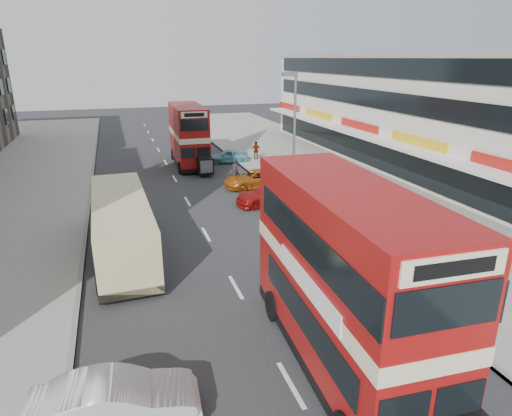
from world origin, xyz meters
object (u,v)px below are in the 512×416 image
object	(u,v)px
car_right_b	(254,179)
pedestrian_far	(256,150)
car_left_front	(115,403)
cyclist	(235,177)
bus_main	(345,278)
car_right_a	(272,194)
street_lamp	(293,128)
coach	(122,224)
car_right_c	(228,156)
bus_second	(189,135)
pedestrian_near	(351,203)

from	to	relation	value
car_right_b	pedestrian_far	distance (m)	8.76
car_left_front	cyclist	size ratio (longest dim) A/B	2.11
bus_main	car_right_a	world-z (taller)	bus_main
street_lamp	car_left_front	xyz separation A→B (m)	(-11.31, -16.00, -4.09)
coach	cyclist	bearing A→B (deg)	48.72
street_lamp	pedestrian_far	bearing A→B (deg)	83.17
bus_main	car_right_a	xyz separation A→B (m)	(3.26, 15.29, -2.18)
coach	car_right_c	bearing A→B (deg)	59.35
car_right_a	cyclist	size ratio (longest dim) A/B	2.35
bus_second	car_left_front	size ratio (longest dim) A/B	2.13
bus_second	pedestrian_far	xyz separation A→B (m)	(6.02, -0.21, -1.66)
car_right_a	cyclist	bearing A→B (deg)	-171.19
street_lamp	bus_second	distance (m)	13.40
coach	pedestrian_near	world-z (taller)	coach
pedestrian_far	car_right_c	bearing A→B (deg)	-172.40
bus_main	pedestrian_near	size ratio (longest dim) A/B	6.20
bus_second	car_right_b	world-z (taller)	bus_second
bus_main	car_right_a	size ratio (longest dim) A/B	2.11
car_right_a	car_right_c	xyz separation A→B (m)	(0.27, 12.26, -0.08)
street_lamp	car_right_b	distance (m)	5.85
car_right_c	pedestrian_far	bearing A→B (deg)	100.21
car_right_a	car_right_b	world-z (taller)	car_right_a
street_lamp	pedestrian_near	size ratio (longest dim) A/B	5.05
bus_main	car_left_front	world-z (taller)	bus_main
car_right_a	pedestrian_near	bearing A→B (deg)	38.19
car_right_b	cyclist	size ratio (longest dim) A/B	2.24
car_right_a	pedestrian_far	bearing A→B (deg)	163.48
car_right_b	street_lamp	bearing A→B (deg)	13.59
street_lamp	car_left_front	bearing A→B (deg)	-125.26
bus_second	pedestrian_near	bearing A→B (deg)	113.34
coach	cyclist	size ratio (longest dim) A/B	4.86
bus_second	car_right_c	size ratio (longest dim) A/B	2.53
street_lamp	pedestrian_far	size ratio (longest dim) A/B	5.08
car_right_a	cyclist	world-z (taller)	cyclist
bus_second	pedestrian_near	size ratio (longest dim) A/B	5.62
bus_second	car_right_b	bearing A→B (deg)	112.31
coach	car_left_front	distance (m)	10.85
cyclist	car_left_front	bearing A→B (deg)	-117.15
car_right_a	bus_second	bearing A→B (deg)	-169.40
coach	pedestrian_far	distance (m)	21.25
car_right_a	car_right_c	size ratio (longest dim) A/B	1.32
car_right_b	coach	bearing A→B (deg)	-51.18
street_lamp	bus_second	world-z (taller)	street_lamp
car_right_b	bus_main	bearing A→B (deg)	-15.02
bus_second	pedestrian_far	size ratio (longest dim) A/B	5.65
street_lamp	car_right_a	size ratio (longest dim) A/B	1.72
bus_second	cyclist	world-z (taller)	bus_second
pedestrian_near	car_right_b	bearing A→B (deg)	-67.35
street_lamp	pedestrian_near	bearing A→B (deg)	-63.34
car_right_a	pedestrian_near	xyz separation A→B (m)	(3.48, -3.92, 0.27)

